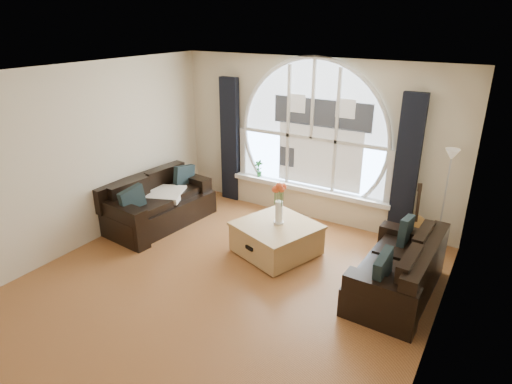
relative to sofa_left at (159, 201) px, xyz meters
name	(u,v)px	position (x,y,z in m)	size (l,w,h in m)	color
ground	(220,289)	(2.01, -1.08, -0.40)	(5.00, 5.50, 0.01)	brown
ceiling	(213,76)	(2.01, -1.08, 2.30)	(5.00, 5.50, 0.01)	silver
wall_back	(313,140)	(2.01, 1.67, 0.95)	(5.00, 0.01, 2.70)	beige
wall_left	(77,160)	(-0.49, -1.08, 0.95)	(0.01, 5.50, 2.70)	beige
wall_right	(441,246)	(4.51, -1.08, 0.95)	(0.01, 5.50, 2.70)	beige
attic_slope	(422,135)	(4.21, -1.08, 1.95)	(0.92, 5.50, 0.72)	silver
arched_window	(313,125)	(2.01, 1.64, 1.23)	(2.60, 0.06, 2.15)	silver
window_sill	(308,189)	(2.01, 1.57, 0.11)	(2.90, 0.22, 0.08)	white
window_frame	(312,125)	(2.01, 1.61, 1.23)	(2.76, 0.08, 2.15)	white
neighbor_house	(320,133)	(2.16, 1.62, 1.10)	(1.70, 0.02, 1.50)	silver
curtain_left	(230,140)	(0.41, 1.55, 0.75)	(0.35, 0.12, 2.30)	black
curtain_right	(406,169)	(3.61, 1.55, 0.75)	(0.35, 0.12, 2.30)	black
sofa_left	(159,201)	(0.00, 0.00, 0.00)	(0.92, 1.83, 0.81)	black
sofa_right	(397,266)	(3.96, 0.00, 0.00)	(0.84, 1.68, 0.75)	black
coffee_chest	(276,237)	(2.18, 0.12, -0.14)	(1.05, 1.05, 0.51)	#A47E49
throw_blanket	(166,194)	(0.06, 0.12, 0.10)	(0.55, 0.55, 0.10)	silver
vase_flowers	(279,199)	(2.19, 0.17, 0.46)	(0.24, 0.24, 0.70)	white
floor_lamp	(444,203)	(4.22, 1.39, 0.40)	(0.24, 0.24, 1.60)	#B2B2B2
guitar	(417,214)	(3.88, 1.41, 0.13)	(0.36, 0.24, 1.06)	olive
potted_plant	(259,168)	(1.02, 1.57, 0.30)	(0.16, 0.11, 0.31)	#1E6023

